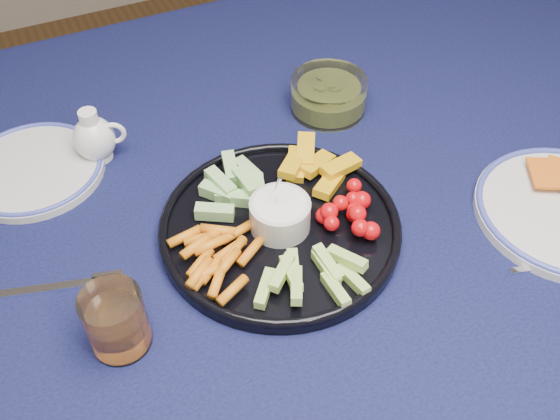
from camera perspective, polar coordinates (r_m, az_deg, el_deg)
name	(u,v)px	position (r m, az deg, el deg)	size (l,w,h in m)	color
dining_table	(246,230)	(0.97, -3.15, -1.83)	(1.67, 1.07, 0.75)	#512B1B
crudite_platter	(278,223)	(0.83, -0.15, -1.21)	(0.32, 0.32, 0.10)	black
creamer_pitcher	(95,138)	(0.97, -16.57, 6.33)	(0.08, 0.06, 0.09)	white
pickle_bowl	(329,96)	(1.03, 4.46, 10.33)	(0.12, 0.12, 0.06)	white
juice_tumbler	(117,323)	(0.74, -14.68, -10.00)	(0.07, 0.07, 0.08)	white
fork_left	(61,287)	(0.83, -19.37, -6.62)	(0.19, 0.07, 0.00)	white
side_plate_extra	(33,169)	(0.99, -21.64, 3.53)	(0.21, 0.21, 0.02)	silver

